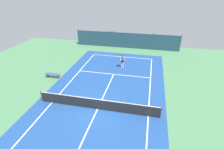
% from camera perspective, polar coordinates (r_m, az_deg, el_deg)
% --- Properties ---
extents(ground_plane, '(36.00, 36.00, 0.00)m').
position_cam_1_polar(ground_plane, '(14.85, -4.69, -11.06)').
color(ground_plane, '#4C8456').
extents(court_surface, '(11.02, 26.60, 0.01)m').
position_cam_1_polar(court_surface, '(14.84, -4.69, -11.05)').
color(court_surface, '#1E478C').
rests_on(court_surface, ground).
extents(tennis_net, '(10.12, 0.10, 1.10)m').
position_cam_1_polar(tennis_net, '(14.54, -4.77, -9.48)').
color(tennis_net, black).
rests_on(tennis_net, ground).
extents(back_fence, '(16.30, 0.98, 2.70)m').
position_cam_1_polar(back_fence, '(28.99, 4.76, 10.12)').
color(back_fence, '#1E3D4C').
rests_on(back_fence, ground).
extents(tennis_player, '(0.65, 0.79, 1.64)m').
position_cam_1_polar(tennis_player, '(21.33, 3.39, 4.56)').
color(tennis_player, '#D8AD8C').
rests_on(tennis_player, ground).
extents(tennis_ball_near_player, '(0.07, 0.07, 0.07)m').
position_cam_1_polar(tennis_ball_near_player, '(23.50, 8.07, 4.10)').
color(tennis_ball_near_player, '#CCDB33').
rests_on(tennis_ball_near_player, ground).
extents(tennis_ball_midcourt, '(0.07, 0.07, 0.07)m').
position_cam_1_polar(tennis_ball_midcourt, '(17.41, -9.81, -4.88)').
color(tennis_ball_midcourt, '#CCDB33').
rests_on(tennis_ball_midcourt, ground).
extents(parked_car, '(2.29, 4.34, 1.68)m').
position_cam_1_polar(parked_car, '(31.29, -0.65, 11.84)').
color(parked_car, navy).
rests_on(parked_car, ground).
extents(courtside_bench, '(1.60, 0.40, 0.49)m').
position_cam_1_polar(courtside_bench, '(20.23, -18.59, -0.07)').
color(courtside_bench, '#335184').
rests_on(courtside_bench, ground).
extents(water_bottle, '(0.08, 0.08, 0.24)m').
position_cam_1_polar(water_bottle, '(20.35, -16.36, -0.36)').
color(water_bottle, '#D84C38').
rests_on(water_bottle, ground).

